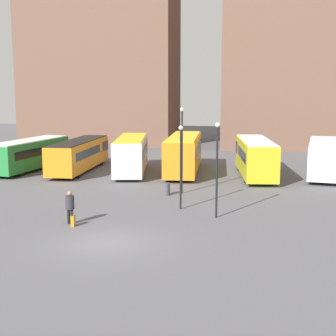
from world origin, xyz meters
TOP-DOWN VIEW (x-y plane):
  - ground_plane at (0.00, 0.00)m, footprint 160.00×160.00m
  - building_block_left at (-13.82, 44.46)m, footprint 20.86×11.54m
  - building_block_right at (12.34, 44.46)m, footprint 17.89×15.15m
  - bus_0 at (-13.13, 19.47)m, footprint 3.80×10.35m
  - bus_1 at (-8.49, 19.83)m, footprint 2.76×11.15m
  - bus_2 at (-3.54, 19.45)m, footprint 3.91×9.77m
  - bus_3 at (1.04, 20.33)m, footprint 3.10×10.77m
  - bus_4 at (7.27, 19.46)m, footprint 3.50×10.10m
  - bus_5 at (13.15, 20.73)m, footprint 4.08×10.36m
  - traveler at (-2.91, 2.86)m, footprint 0.52×0.52m
  - suitcase at (-2.61, 2.44)m, footprint 0.23×0.38m
  - lamp_post_0 at (2.56, 7.06)m, footprint 0.28×0.28m
  - lamp_post_1 at (2.03, 11.59)m, footprint 0.28×0.28m
  - lamp_post_2 at (4.84, 5.44)m, footprint 0.28×0.28m
  - trash_bin at (1.04, 10.81)m, footprint 0.52×0.52m

SIDE VIEW (x-z plane):
  - ground_plane at x=0.00m, z-range 0.00..0.00m
  - suitcase at x=-2.61m, z-range -0.13..0.74m
  - trash_bin at x=1.04m, z-range 0.00..0.85m
  - traveler at x=-2.91m, z-range 0.17..2.00m
  - bus_0 at x=-13.13m, z-range 0.13..2.92m
  - bus_1 at x=-8.49m, z-range 0.14..2.93m
  - bus_5 at x=13.15m, z-range 0.13..3.12m
  - bus_4 at x=7.27m, z-range 0.13..3.29m
  - bus_2 at x=-3.54m, z-range 0.13..3.31m
  - bus_3 at x=1.04m, z-range 0.14..3.44m
  - lamp_post_0 at x=2.56m, z-range 0.49..5.61m
  - lamp_post_2 at x=4.84m, z-range 0.50..5.92m
  - lamp_post_1 at x=2.03m, z-range 0.51..6.55m
  - building_block_right at x=12.34m, z-range 0.00..28.33m
  - building_block_left at x=-13.82m, z-range 0.00..34.32m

